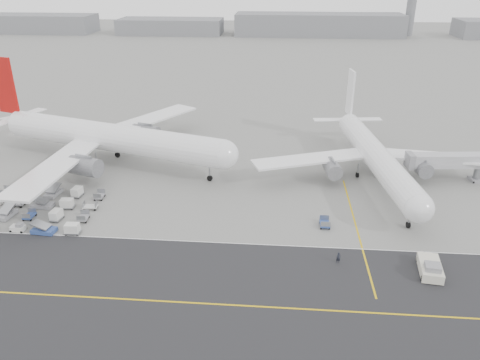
# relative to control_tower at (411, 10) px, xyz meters

# --- Properties ---
(ground) EXTENTS (700.00, 700.00, 0.00)m
(ground) POSITION_rel_control_tower_xyz_m (-100.00, -265.00, -16.25)
(ground) COLOR gray
(ground) RESTS_ON ground
(taxiway) EXTENTS (220.00, 59.00, 0.03)m
(taxiway) POSITION_rel_control_tower_xyz_m (-94.98, -282.98, -16.24)
(taxiway) COLOR #2A2A2D
(taxiway) RESTS_ON ground
(horizon_buildings) EXTENTS (520.00, 28.00, 28.00)m
(horizon_buildings) POSITION_rel_control_tower_xyz_m (-70.00, -5.00, -16.25)
(horizon_buildings) COLOR slate
(horizon_buildings) RESTS_ON ground
(control_tower) EXTENTS (7.00, 7.00, 31.25)m
(control_tower) POSITION_rel_control_tower_xyz_m (0.00, 0.00, 0.00)
(control_tower) COLOR slate
(control_tower) RESTS_ON ground
(airliner_a) EXTENTS (64.54, 63.27, 22.98)m
(airliner_a) POSITION_rel_control_tower_xyz_m (-124.27, -234.54, -9.65)
(airliner_a) COLOR white
(airliner_a) RESTS_ON ground
(airliner_b) EXTENTS (53.68, 54.58, 18.87)m
(airliner_b) POSITION_rel_control_tower_xyz_m (-63.55, -237.84, -10.82)
(airliner_b) COLOR white
(airliner_b) RESTS_ON ground
(pushback_tug) EXTENTS (3.84, 8.59, 2.42)m
(pushback_tug) POSITION_rel_control_tower_xyz_m (-60.85, -273.10, -15.26)
(pushback_tug) COLOR beige
(pushback_tug) RESTS_ON ground
(jet_bridge) EXTENTS (17.46, 4.86, 6.53)m
(jet_bridge) POSITION_rel_control_tower_xyz_m (-48.52, -238.50, -11.70)
(jet_bridge) COLOR gray
(jet_bridge) RESTS_ON ground
(gse_cluster) EXTENTS (27.54, 21.90, 2.03)m
(gse_cluster) POSITION_rel_control_tower_xyz_m (-129.78, -259.52, -16.25)
(gse_cluster) COLOR gray
(gse_cluster) RESTS_ON ground
(stray_dolly) EXTENTS (1.73, 2.78, 1.70)m
(stray_dolly) POSITION_rel_control_tower_xyz_m (-75.68, -260.25, -16.25)
(stray_dolly) COLOR silver
(stray_dolly) RESTS_ON ground
(ground_crew_a) EXTENTS (0.76, 0.56, 1.91)m
(ground_crew_a) POSITION_rel_control_tower_xyz_m (-74.47, -271.52, -15.30)
(ground_crew_a) COLOR black
(ground_crew_a) RESTS_ON ground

